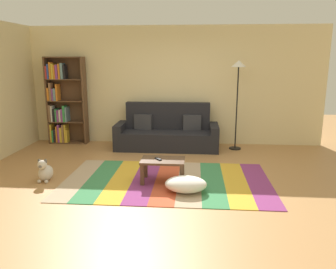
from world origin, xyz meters
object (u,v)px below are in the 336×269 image
couch (167,133)px  pouf (186,184)px  dog (45,172)px  standing_lamp (238,76)px  bookshelf (62,103)px  tv_remote (158,159)px  coffee_table (163,164)px

couch → pouf: (0.50, -2.53, -0.21)m
dog → standing_lamp: size_ratio=0.21×
couch → bookshelf: (-2.48, 0.28, 0.61)m
bookshelf → tv_remote: bearing=-43.9°
coffee_table → pouf: coffee_table is taller
bookshelf → pouf: 4.18m
couch → bookshelf: size_ratio=1.12×
bookshelf → coffee_table: bearing=-42.9°
standing_lamp → tv_remote: (-1.48, -2.18, -1.22)m
coffee_table → tv_remote: bearing=-171.1°
bookshelf → couch: bearing=-6.5°
bookshelf → dog: 2.72m
dog → pouf: bearing=-7.1°
pouf → bookshelf: bearing=136.7°
couch → coffee_table: bearing=-87.0°
bookshelf → tv_remote: bookshelf is taller
dog → standing_lamp: 4.30m
coffee_table → standing_lamp: bearing=57.1°
couch → tv_remote: 2.15m
couch → pouf: size_ratio=3.59×
couch → tv_remote: size_ratio=15.07×
coffee_table → pouf: (0.38, -0.40, -0.18)m
pouf → dog: (-2.32, 0.29, 0.03)m
coffee_table → tv_remote: 0.11m
standing_lamp → tv_remote: 2.91m
standing_lamp → bookshelf: bearing=176.5°
standing_lamp → tv_remote: standing_lamp is taller
couch → coffee_table: (0.11, -2.13, -0.03)m
bookshelf → dog: size_ratio=5.06×
couch → dog: 2.89m
dog → tv_remote: size_ratio=2.65×
pouf → dog: dog is taller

